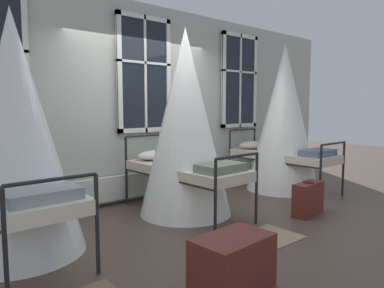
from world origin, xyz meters
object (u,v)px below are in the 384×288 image
cot_first (16,137)px  cot_second (185,125)px  suitcase_dark (308,199)px  cot_third (284,120)px  travel_trunk (233,263)px

cot_first → cot_second: cot_second is taller
cot_first → suitcase_dark: (3.33, -1.16, -0.94)m
cot_third → cot_second: bearing=89.0°
cot_second → suitcase_dark: size_ratio=4.32×
cot_second → travel_trunk: cot_second is taller
travel_trunk → cot_first: bearing=119.7°
cot_second → cot_third: size_ratio=0.99×
cot_third → travel_trunk: bearing=118.7°
cot_third → suitcase_dark: bearing=137.5°
cot_first → cot_second: size_ratio=0.96×
cot_third → suitcase_dark: size_ratio=4.38×
cot_second → cot_third: bearing=-91.6°
suitcase_dark → cot_first: bearing=154.5°
cot_first → cot_third: size_ratio=0.95×
cot_second → travel_trunk: (-1.05, -1.86, -0.99)m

